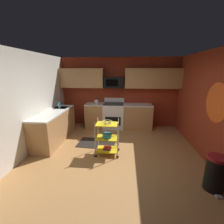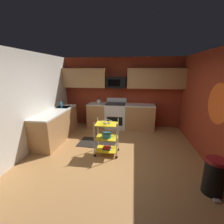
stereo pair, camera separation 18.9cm
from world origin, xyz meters
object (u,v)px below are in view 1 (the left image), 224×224
at_px(microwave, 114,82).
at_px(trash_can, 215,173).
at_px(kettle, 97,102).
at_px(rolling_cart, 107,138).
at_px(mixing_bowl_large, 107,135).
at_px(dish_soap_bottle, 59,105).
at_px(oven_range, 114,115).
at_px(book_stack, 107,148).
at_px(fruit_bowl, 107,122).

relative_size(microwave, trash_can, 1.06).
height_order(kettle, trash_can, kettle).
distance_m(rolling_cart, mixing_bowl_large, 0.07).
distance_m(microwave, dish_soap_bottle, 2.08).
bearing_deg(oven_range, rolling_cart, -90.06).
height_order(mixing_bowl_large, dish_soap_bottle, dish_soap_bottle).
bearing_deg(mixing_bowl_large, rolling_cart, -0.00).
distance_m(book_stack, kettle, 2.25).
bearing_deg(rolling_cart, dish_soap_bottle, 146.20).
height_order(oven_range, microwave, microwave).
relative_size(microwave, kettle, 2.65).
bearing_deg(dish_soap_bottle, rolling_cart, -33.80).
xyz_separation_m(fruit_bowl, kettle, (-0.63, 1.99, 0.12)).
bearing_deg(kettle, rolling_cart, -72.38).
relative_size(mixing_bowl_large, kettle, 0.95).
distance_m(oven_range, book_stack, 2.02).
xyz_separation_m(oven_range, book_stack, (-0.00, -1.99, -0.32)).
distance_m(fruit_bowl, dish_soap_bottle, 2.08).
height_order(mixing_bowl_large, trash_can, trash_can).
height_order(microwave, mixing_bowl_large, microwave).
bearing_deg(fruit_bowl, book_stack, 135.00).
height_order(dish_soap_bottle, trash_can, dish_soap_bottle).
distance_m(fruit_bowl, kettle, 2.09).
bearing_deg(trash_can, dish_soap_bottle, 149.57).
height_order(book_stack, trash_can, trash_can).
bearing_deg(book_stack, dish_soap_bottle, 146.20).
bearing_deg(book_stack, trash_can, -27.46).
xyz_separation_m(microwave, kettle, (-0.63, -0.11, -0.70)).
xyz_separation_m(rolling_cart, book_stack, (-0.00, 0.00, -0.30)).
distance_m(oven_range, microwave, 1.23).
height_order(microwave, kettle, microwave).
distance_m(rolling_cart, dish_soap_bottle, 2.15).
bearing_deg(kettle, book_stack, -72.38).
distance_m(fruit_bowl, book_stack, 0.72).
relative_size(microwave, fruit_bowl, 2.57).
xyz_separation_m(book_stack, kettle, (-0.63, 1.99, 0.84)).
height_order(book_stack, kettle, kettle).
relative_size(microwave, mixing_bowl_large, 2.78).
xyz_separation_m(mixing_bowl_large, trash_can, (2.09, -1.08, -0.19)).
xyz_separation_m(microwave, book_stack, (-0.00, -2.10, -1.54)).
relative_size(dish_soap_bottle, trash_can, 0.30).
height_order(microwave, trash_can, microwave).
bearing_deg(oven_range, kettle, -179.65).
height_order(rolling_cart, fruit_bowl, rolling_cart).
relative_size(oven_range, fruit_bowl, 4.04).
height_order(microwave, dish_soap_bottle, microwave).
height_order(fruit_bowl, trash_can, fruit_bowl).
bearing_deg(microwave, book_stack, -90.04).
height_order(oven_range, fruit_bowl, oven_range).
relative_size(microwave, dish_soap_bottle, 3.50).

